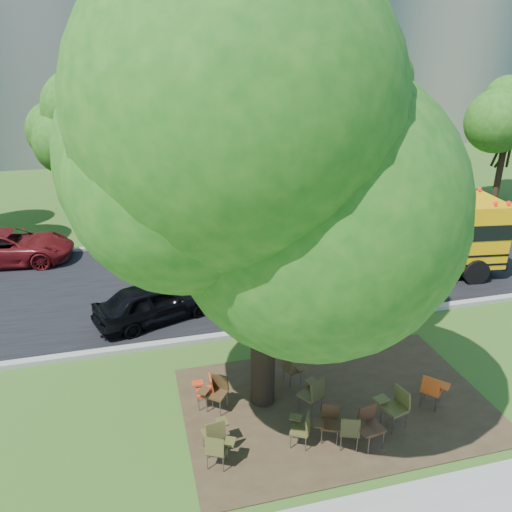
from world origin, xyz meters
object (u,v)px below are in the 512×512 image
object	(u,v)px
main_tree	(264,147)
chair_7	(433,388)
chair_8	(206,388)
chair_11	(313,392)
school_bus	(356,235)
chair_5	(369,423)
chair_10	(291,368)
chair_0	(215,432)
bg_car_red	(9,247)
chair_6	(396,403)
chair_4	(351,429)
chair_9	(217,389)
chair_3	(329,420)
chair_2	(302,426)
black_car	(155,302)
chair_1	(218,448)

from	to	relation	value
main_tree	chair_7	world-z (taller)	main_tree
chair_8	chair_11	bearing A→B (deg)	-109.10
school_bus	chair_8	distance (m)	8.67
chair_5	chair_10	xyz separation A→B (m)	(-0.89, 2.37, -0.09)
chair_0	bg_car_red	bearing A→B (deg)	108.81
chair_6	chair_8	xyz separation A→B (m)	(-3.86, 1.68, -0.10)
chair_11	chair_4	bearing A→B (deg)	-103.88
chair_9	chair_11	xyz separation A→B (m)	(2.07, -0.69, 0.04)
main_tree	bg_car_red	xyz separation A→B (m)	(-7.26, 10.46, -5.27)
chair_9	chair_10	world-z (taller)	chair_9
chair_7	school_bus	bearing A→B (deg)	126.70
chair_7	chair_11	distance (m)	2.74
chair_0	chair_5	xyz separation A→B (m)	(3.09, -0.59, 0.04)
main_tree	chair_7	bearing A→B (deg)	-18.02
chair_0	main_tree	bearing A→B (deg)	36.79
chair_8	chair_10	size ratio (longest dim) A/B	1.02
chair_6	chair_8	distance (m)	4.21
chair_3	chair_9	xyz separation A→B (m)	(-2.10, 1.54, 0.04)
chair_7	chair_0	bearing A→B (deg)	-130.96
chair_6	chair_10	distance (m)	2.62
chair_6	chair_4	bearing A→B (deg)	93.83
chair_4	chair_8	size ratio (longest dim) A/B	1.06
chair_10	bg_car_red	world-z (taller)	bg_car_red
chair_0	chair_9	bearing A→B (deg)	70.70
chair_2	main_tree	bearing A→B (deg)	43.86
chair_2	black_car	xyz separation A→B (m)	(-2.56, 6.10, 0.13)
chair_9	main_tree	bearing A→B (deg)	-141.45
chair_1	chair_2	xyz separation A→B (m)	(1.80, 0.16, -0.01)
black_car	bg_car_red	distance (m)	7.84
chair_4	chair_9	world-z (taller)	chair_9
school_bus	chair_7	bearing A→B (deg)	-92.94
chair_4	chair_8	bearing A→B (deg)	161.78
chair_9	chair_11	bearing A→B (deg)	-160.46
chair_0	chair_3	bearing A→B (deg)	-12.92
chair_6	main_tree	bearing A→B (deg)	45.06
chair_2	chair_10	bearing A→B (deg)	17.22
chair_6	bg_car_red	bearing A→B (deg)	25.12
chair_1	chair_10	xyz separation A→B (m)	(2.23, 2.20, -0.02)
chair_5	chair_10	bearing A→B (deg)	-80.31
school_bus	bg_car_red	xyz separation A→B (m)	(-12.30, 4.49, -0.95)
school_bus	black_car	distance (m)	7.40
chair_0	chair_10	size ratio (longest dim) A/B	1.11
school_bus	chair_5	xyz separation A→B (m)	(-3.30, -7.89, -1.02)
chair_0	chair_6	size ratio (longest dim) A/B	0.90
chair_9	chair_11	distance (m)	2.18
chair_7	chair_8	distance (m)	5.15
main_tree	chair_5	size ratio (longest dim) A/B	10.26
chair_4	school_bus	bearing A→B (deg)	85.10
chair_0	bg_car_red	world-z (taller)	bg_car_red
chair_0	chair_6	distance (m)	3.93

